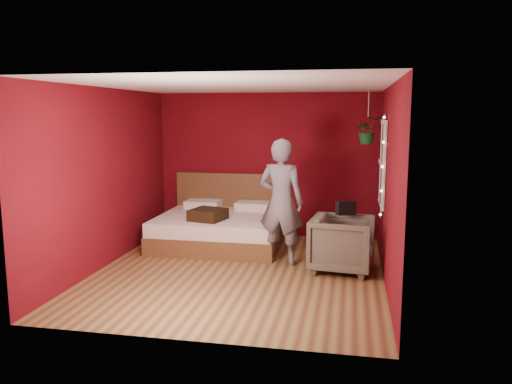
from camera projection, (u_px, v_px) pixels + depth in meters
name	position (u px, v px, depth m)	size (l,w,h in m)	color
floor	(240.00, 271.00, 7.12)	(4.50, 4.50, 0.00)	olive
room_walls	(239.00, 154.00, 6.86)	(4.04, 4.54, 2.62)	maroon
window	(382.00, 163.00, 7.39)	(0.05, 0.97, 1.27)	white
fairy_lights	(382.00, 167.00, 6.89)	(0.04, 0.04, 1.45)	silver
bed	(221.00, 227.00, 8.57)	(2.07, 1.76, 1.14)	brown
person	(281.00, 202.00, 7.36)	(0.68, 0.45, 1.87)	slate
armchair	(342.00, 244.00, 7.08)	(0.84, 0.87, 0.79)	#595546
handbag	(346.00, 208.00, 7.16)	(0.27, 0.14, 0.19)	black
throw_pillow	(208.00, 215.00, 8.07)	(0.50, 0.50, 0.18)	black
hanging_plant	(368.00, 130.00, 7.98)	(0.48, 0.44, 0.86)	silver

